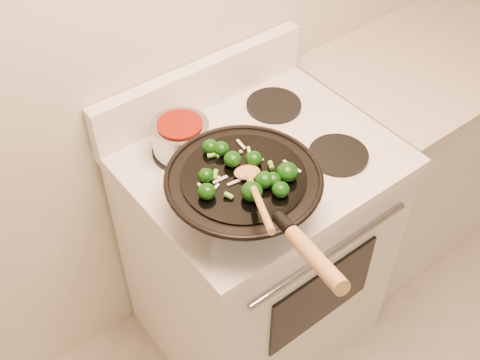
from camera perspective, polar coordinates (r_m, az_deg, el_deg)
stove at (r=2.14m, az=1.56°, el=-6.36°), size 0.78×0.67×1.08m
counter_unit at (r=2.62m, az=15.91°, el=3.09°), size 0.90×0.62×0.91m
wok at (r=1.58m, az=0.42°, el=-1.15°), size 0.42×0.68×0.28m
stirfry at (r=1.53m, az=0.76°, el=0.67°), size 0.27×0.28×0.05m
wooden_spoon at (r=1.47m, az=1.28°, el=-0.75°), size 0.18×0.29×0.11m
saucepan at (r=1.78m, az=-5.59°, el=4.07°), size 0.17×0.27×0.10m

